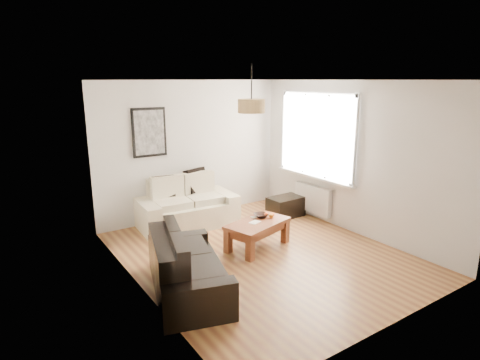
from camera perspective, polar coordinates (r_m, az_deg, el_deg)
floor at (r=6.24m, az=3.12°, el=-10.53°), size 4.50×4.50×0.00m
ceiling at (r=5.67m, az=3.48°, el=14.10°), size 3.80×4.50×0.00m
wall_back at (r=7.70m, az=-6.88°, el=4.29°), size 3.80×0.04×2.60m
wall_front at (r=4.31m, az=21.68°, el=-4.44°), size 3.80×0.04×2.60m
wall_left at (r=4.94m, az=-14.58°, el=-1.58°), size 0.04×4.50×2.60m
wall_right at (r=7.11m, az=15.63°, el=3.06°), size 0.04×4.50×2.60m
window_bay at (r=7.57m, az=10.98°, el=6.27°), size 0.14×1.90×1.60m
radiator at (r=7.80m, az=10.36°, el=-2.67°), size 0.10×0.90×0.52m
poster at (r=7.27m, az=-12.87°, el=6.66°), size 0.62×0.04×0.87m
pendant_shade at (r=5.93m, az=1.64°, el=10.54°), size 0.40×0.40×0.20m
loveseat_cream at (r=7.33m, az=-7.61°, el=-3.23°), size 1.80×1.07×0.86m
sofa_leather at (r=5.13m, az=-7.52°, el=-11.80°), size 1.27×1.86×0.73m
coffee_table at (r=6.39m, az=2.52°, el=-7.80°), size 1.17×0.84×0.43m
ottoman at (r=7.86m, az=6.54°, el=-3.80°), size 0.69×0.46×0.39m
cushion_left at (r=7.29m, az=-10.94°, el=-0.95°), size 0.41×0.18×0.39m
cushion_right at (r=7.55m, az=-6.33°, el=-0.05°), size 0.47×0.26×0.45m
fruit_bowl at (r=6.52m, az=3.04°, el=-5.08°), size 0.27×0.27×0.06m
orange_a at (r=6.47m, az=4.48°, el=-5.15°), size 0.09×0.09×0.07m
orange_b at (r=6.54m, az=4.68°, el=-4.95°), size 0.07×0.07×0.06m
orange_c at (r=6.55m, az=3.78°, el=-4.90°), size 0.08×0.08×0.06m
papers at (r=6.29m, az=2.14°, el=-6.06°), size 0.21×0.18×0.01m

